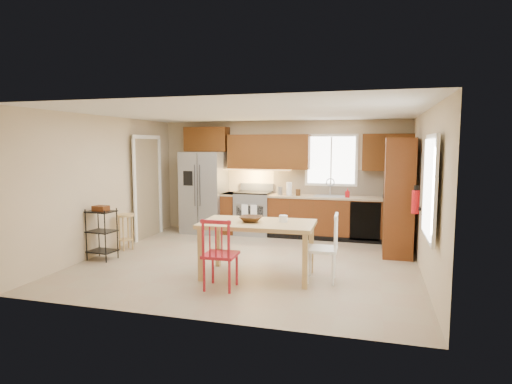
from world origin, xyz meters
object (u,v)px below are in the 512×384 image
object	(u,v)px
range_stove	(254,214)
dining_table	(258,250)
chair_white	(322,248)
soap_bottle	(347,193)
table_jar	(283,220)
table_bowl	(251,222)
refrigerator	(204,192)
pantry	(398,197)
chair_red	(221,253)
bar_stool	(126,232)
utility_cart	(102,234)
fire_extinguisher	(416,202)

from	to	relation	value
range_stove	dining_table	world-z (taller)	range_stove
dining_table	chair_white	bearing A→B (deg)	0.91
range_stove	soap_bottle	size ratio (longest dim) A/B	4.82
soap_bottle	table_jar	xyz separation A→B (m)	(-0.76, -2.75, -0.13)
range_stove	table_bowl	distance (m)	3.07
soap_bottle	table_bowl	world-z (taller)	soap_bottle
refrigerator	pantry	distance (m)	4.23
range_stove	table_jar	bearing A→B (deg)	-65.95
range_stove	chair_red	size ratio (longest dim) A/B	0.93
dining_table	bar_stool	bearing A→B (deg)	159.56
chair_red	table_bowl	bearing A→B (deg)	67.24
dining_table	pantry	bearing A→B (deg)	41.12
table_bowl	dining_table	bearing A→B (deg)	0.00
chair_white	bar_stool	distance (m)	3.91
chair_red	table_bowl	size ratio (longest dim) A/B	2.90
chair_white	utility_cart	distance (m)	3.80
fire_extinguisher	chair_white	distance (m)	1.70
soap_bottle	dining_table	world-z (taller)	soap_bottle
refrigerator	table_bowl	distance (m)	3.48
dining_table	utility_cart	distance (m)	2.86
refrigerator	bar_stool	bearing A→B (deg)	-112.43
pantry	table_jar	size ratio (longest dim) A/B	13.61
pantry	bar_stool	xyz separation A→B (m)	(-4.93, -1.01, -0.71)
utility_cart	table_bowl	bearing A→B (deg)	1.08
pantry	chair_white	size ratio (longest dim) A/B	2.13
pantry	chair_red	world-z (taller)	pantry
chair_white	bar_stool	bearing A→B (deg)	74.65
chair_white	table_bowl	distance (m)	1.11
refrigerator	pantry	world-z (taller)	pantry
soap_bottle	table_jar	distance (m)	2.86
chair_white	utility_cart	bearing A→B (deg)	85.47
chair_white	range_stove	bearing A→B (deg)	30.48
fire_extinguisher	dining_table	bearing A→B (deg)	-158.32
refrigerator	chair_white	xyz separation A→B (m)	(3.00, -2.83, -0.42)
range_stove	utility_cart	world-z (taller)	range_stove
refrigerator	dining_table	bearing A→B (deg)	-54.59
soap_bottle	chair_white	xyz separation A→B (m)	(-0.18, -2.81, -0.50)
table_jar	fire_extinguisher	bearing A→B (deg)	22.73
table_bowl	table_jar	bearing A→B (deg)	12.53
dining_table	table_bowl	size ratio (longest dim) A/B	4.94
dining_table	refrigerator	bearing A→B (deg)	123.30
refrigerator	table_bowl	bearing A→B (deg)	-56.00
range_stove	pantry	size ratio (longest dim) A/B	0.44
soap_bottle	table_bowl	distance (m)	3.12
refrigerator	chair_white	world-z (taller)	refrigerator
range_stove	chair_white	size ratio (longest dim) A/B	0.93
chair_white	fire_extinguisher	bearing A→B (deg)	-59.35
chair_red	chair_white	size ratio (longest dim) A/B	1.00
refrigerator	chair_white	distance (m)	4.15
table_jar	refrigerator	bearing A→B (deg)	131.02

